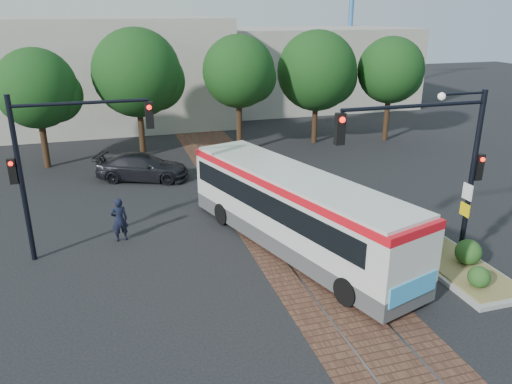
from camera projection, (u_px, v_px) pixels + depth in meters
ground at (318, 274)px, 17.22m from camera, size 120.00×120.00×0.00m
trackbed at (280, 228)px, 20.82m from camera, size 3.60×40.00×0.02m
tree_row at (232, 74)px, 30.63m from camera, size 26.40×5.60×7.67m
warehouses at (176, 70)px, 41.59m from camera, size 40.00×13.00×8.00m
city_bus at (294, 208)px, 18.54m from camera, size 5.54×11.25×2.96m
traffic_island at (455, 258)px, 17.62m from camera, size 2.20×5.20×1.13m
signal_pole_main at (444, 155)px, 16.12m from camera, size 5.49×0.46×6.00m
signal_pole_left at (53, 155)px, 17.20m from camera, size 4.99×0.34×6.00m
officer at (119, 220)px, 19.42m from camera, size 0.70×0.52×1.77m
parked_car at (143, 167)px, 26.53m from camera, size 5.22×3.53×1.40m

